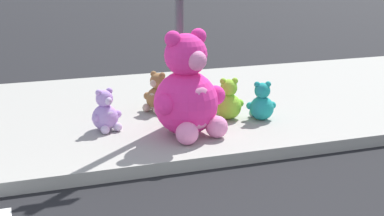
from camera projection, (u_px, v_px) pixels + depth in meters
The scene contains 6 objects.
sidewalk at pixel (96, 117), 7.92m from camera, with size 28.00×4.40×0.15m, color #9E9B93.
plush_pink_large at pixel (188, 94), 6.78m from camera, with size 0.98×0.92×1.30m.
plush_lavender at pixel (106, 114), 7.03m from camera, with size 0.40×0.39×0.54m.
plush_teal at pixel (262, 104), 7.49m from camera, with size 0.40×0.37×0.53m.
plush_brown at pixel (157, 95), 7.87m from camera, with size 0.41×0.40×0.57m.
plush_lime at pixel (228, 102), 7.52m from camera, with size 0.43×0.40×0.57m.
Camera 1 is at (-1.21, -2.41, 2.37)m, focal length 52.31 mm.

